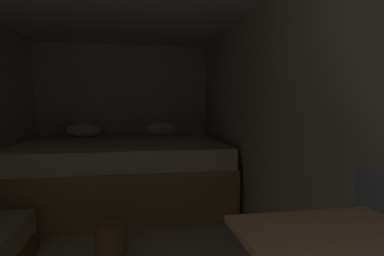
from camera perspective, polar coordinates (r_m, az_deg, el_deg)
The scene contains 4 objects.
wall_back at distance 4.86m, azimuth -12.38°, elevation 2.32°, with size 2.65×0.05×2.13m, color beige.
wall_right at distance 2.56m, azimuth 15.87°, elevation 0.88°, with size 0.05×5.08×2.13m, color beige.
bed at distance 3.98m, azimuth -12.72°, elevation -7.86°, with size 2.43×1.81×0.96m.
wicker_basket at distance 2.76m, azimuth -14.74°, elevation -18.89°, with size 0.25×0.25×0.25m.
Camera 1 is at (0.17, -0.33, 1.19)m, focal length 29.00 mm.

